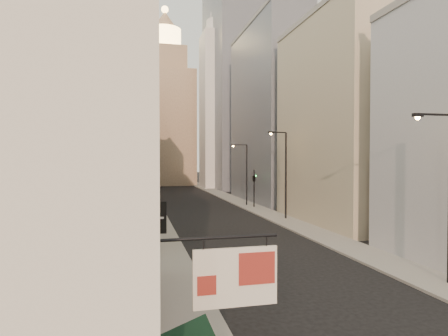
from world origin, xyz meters
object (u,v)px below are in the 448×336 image
white_tower (220,104)px  streetlamp_near (446,188)px  traffic_light_left (146,183)px  streetlamp_far (245,171)px  traffic_light_right (254,178)px  clock_tower (165,115)px  streetlamp_mid (284,170)px

white_tower → streetlamp_near: 67.60m
streetlamp_near → traffic_light_left: streetlamp_near is taller
traffic_light_left → streetlamp_near: bearing=129.6°
streetlamp_far → traffic_light_right: size_ratio=1.67×
clock_tower → traffic_light_left: bearing=-97.2°
streetlamp_near → traffic_light_right: size_ratio=1.72×
streetlamp_mid → traffic_light_right: bearing=71.7°
clock_tower → streetlamp_far: size_ratio=5.38×
streetlamp_far → clock_tower: bearing=110.9°
traffic_light_right → streetlamp_far: bearing=-53.0°
streetlamp_near → traffic_light_right: 30.83m
streetlamp_near → streetlamp_mid: (0.02, 20.95, 0.34)m
white_tower → streetlamp_mid: bearing=-94.1°
streetlamp_far → traffic_light_right: bearing=-63.0°
traffic_light_left → traffic_light_right: bearing=-170.1°
white_tower → traffic_light_left: size_ratio=8.30×
traffic_light_left → clock_tower: bearing=-80.6°
white_tower → streetlamp_near: (-3.26, -66.11, -13.70)m
streetlamp_near → traffic_light_left: 35.27m
white_tower → streetlamp_near: white_tower is taller
streetlamp_mid → streetlamp_far: size_ratio=1.10×
clock_tower → streetlamp_near: bearing=-84.5°
streetlamp_near → streetlamp_mid: 20.96m
streetlamp_far → traffic_light_right: streetlamp_far is taller
streetlamp_near → traffic_light_left: (-13.76, 32.44, -1.55)m
traffic_light_left → streetlamp_mid: bearing=156.8°
streetlamp_far → streetlamp_near: bearing=-76.6°
white_tower → streetlamp_far: white_tower is taller
streetlamp_mid → streetlamp_far: bearing=74.3°
clock_tower → traffic_light_left: size_ratio=8.98×
clock_tower → streetlamp_far: 49.35m
streetlamp_mid → traffic_light_left: streetlamp_mid is taller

